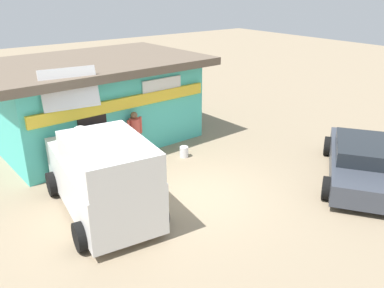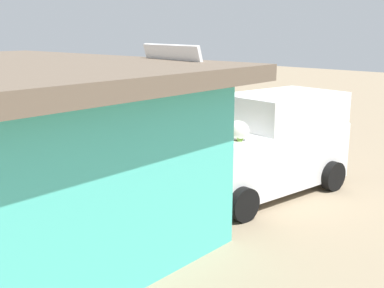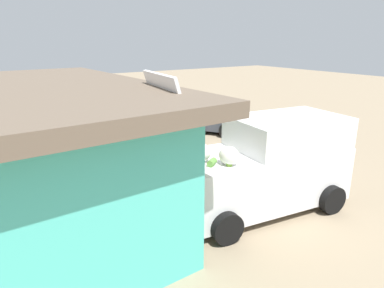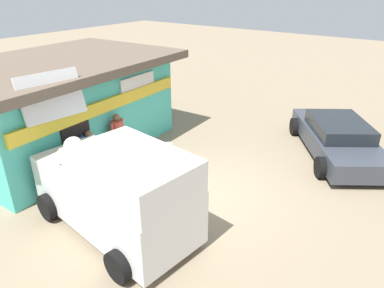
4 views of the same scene
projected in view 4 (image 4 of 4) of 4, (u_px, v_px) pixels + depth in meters
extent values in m
plane|color=gray|center=(202.00, 192.00, 9.32)|extent=(60.00, 60.00, 0.00)
cube|color=#4CC6B7|center=(62.00, 109.00, 11.27)|extent=(6.50, 4.26, 2.64)
cube|color=yellow|center=(106.00, 105.00, 10.03)|extent=(6.01, 0.39, 0.36)
cube|color=black|center=(78.00, 146.00, 9.54)|extent=(0.90, 0.10, 2.00)
cube|color=white|center=(138.00, 85.00, 10.98)|extent=(1.50, 0.13, 0.60)
cube|color=brown|center=(55.00, 64.00, 10.66)|extent=(7.44, 5.21, 0.25)
cube|color=white|center=(114.00, 196.00, 7.75)|extent=(2.19, 4.19, 1.21)
cube|color=white|center=(132.00, 170.00, 6.87)|extent=(1.93, 2.67, 0.69)
cube|color=black|center=(175.00, 195.00, 6.15)|extent=(1.45, 0.26, 0.52)
cube|color=white|center=(52.00, 96.00, 8.30)|extent=(1.57, 0.55, 1.10)
ellipsoid|color=silver|center=(73.00, 145.00, 8.30)|extent=(0.45, 0.37, 0.37)
ellipsoid|color=silver|center=(65.00, 156.00, 7.77)|extent=(0.44, 0.37, 0.37)
cylinder|color=#578C3D|center=(99.00, 146.00, 8.50)|extent=(0.32, 0.25, 0.14)
cylinder|color=#5F9941|center=(63.00, 155.00, 8.09)|extent=(0.24, 0.27, 0.13)
cylinder|color=olive|center=(65.00, 161.00, 7.82)|extent=(0.28, 0.26, 0.12)
cylinder|color=#62A438|center=(81.00, 144.00, 8.61)|extent=(0.21, 0.28, 0.12)
cube|color=black|center=(69.00, 183.00, 9.23)|extent=(1.62, 0.28, 0.16)
cube|color=red|center=(40.00, 173.00, 8.55)|extent=(0.15, 0.08, 0.20)
cube|color=red|center=(89.00, 155.00, 9.43)|extent=(0.15, 0.08, 0.20)
cylinder|color=black|center=(118.00, 266.00, 6.49)|extent=(0.30, 0.66, 0.64)
cylinder|color=black|center=(188.00, 221.00, 7.71)|extent=(0.30, 0.66, 0.64)
cylinder|color=black|center=(48.00, 207.00, 8.18)|extent=(0.30, 0.66, 0.64)
cylinder|color=black|center=(114.00, 177.00, 9.40)|extent=(0.30, 0.66, 0.64)
cube|color=#383D47|center=(337.00, 141.00, 11.20)|extent=(4.66, 3.98, 0.56)
cube|color=#1E2328|center=(339.00, 127.00, 11.00)|extent=(2.64, 2.48, 0.41)
cylinder|color=black|center=(321.00, 167.00, 9.91)|extent=(0.63, 0.53, 0.61)
cylinder|color=black|center=(295.00, 126.00, 12.65)|extent=(0.63, 0.53, 0.61)
cylinder|color=black|center=(347.00, 127.00, 12.62)|extent=(0.63, 0.53, 0.61)
cylinder|color=#726047|center=(123.00, 148.00, 10.82)|extent=(0.15, 0.15, 0.79)
cylinder|color=#726047|center=(116.00, 153.00, 10.54)|extent=(0.15, 0.15, 0.79)
cylinder|color=#CC4C3F|center=(117.00, 130.00, 10.39)|extent=(0.39, 0.39, 0.56)
sphere|color=brown|center=(116.00, 117.00, 10.23)|extent=(0.22, 0.22, 0.22)
cylinder|color=#CC4C3F|center=(122.00, 126.00, 10.58)|extent=(0.09, 0.09, 0.53)
cylinder|color=#CC4C3F|center=(112.00, 132.00, 10.19)|extent=(0.09, 0.09, 0.53)
cylinder|color=navy|center=(75.00, 167.00, 9.75)|extent=(0.15, 0.15, 0.79)
cylinder|color=navy|center=(82.00, 171.00, 9.55)|extent=(0.15, 0.15, 0.79)
cylinder|color=#3872B2|center=(82.00, 147.00, 9.52)|extent=(0.66, 0.41, 0.64)
sphere|color=#8C6647|center=(89.00, 134.00, 9.58)|extent=(0.21, 0.21, 0.21)
cylinder|color=#3872B2|center=(83.00, 144.00, 9.82)|extent=(0.09, 0.09, 0.53)
cylinder|color=#3872B2|center=(93.00, 149.00, 9.53)|extent=(0.09, 0.09, 0.53)
ellipsoid|color=silver|center=(49.00, 170.00, 9.93)|extent=(0.70, 0.80, 0.44)
cylinder|color=#60952F|center=(60.00, 171.00, 10.21)|extent=(0.25, 0.27, 0.15)
cylinder|color=#63AA45|center=(38.00, 174.00, 10.03)|extent=(0.30, 0.22, 0.14)
cylinder|color=green|center=(50.00, 171.00, 10.20)|extent=(0.27, 0.21, 0.12)
cylinder|color=#66B741|center=(56.00, 174.00, 10.03)|extent=(0.29, 0.31, 0.14)
cylinder|color=silver|center=(168.00, 149.00, 11.30)|extent=(0.28, 0.28, 0.35)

